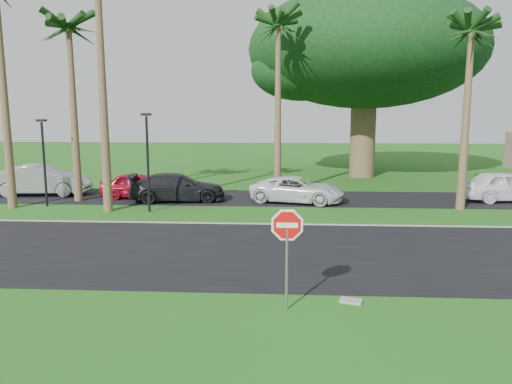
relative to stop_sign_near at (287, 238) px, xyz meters
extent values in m
plane|color=#255715|center=(-0.50, 3.00, -1.77)|extent=(120.00, 120.00, 0.00)
cube|color=black|center=(-0.50, 5.00, -1.76)|extent=(120.00, 8.00, 0.02)
cube|color=black|center=(-0.50, 15.50, -1.76)|extent=(120.00, 5.00, 0.02)
cube|color=gray|center=(-0.50, 9.05, -1.74)|extent=(120.00, 0.12, 0.06)
cylinder|color=gray|center=(0.00, 0.00, -0.77)|extent=(0.07, 0.07, 2.00)
cylinder|color=white|center=(0.00, 0.00, 0.33)|extent=(1.05, 0.02, 1.05)
cylinder|color=red|center=(0.00, 0.00, 0.33)|extent=(0.90, 0.02, 0.90)
cube|color=white|center=(0.00, 0.00, 0.33)|extent=(0.50, 0.02, 0.12)
cone|color=brown|center=(-13.50, 12.00, 3.48)|extent=(0.44, 0.44, 10.50)
cone|color=brown|center=(-11.00, 14.00, 2.73)|extent=(0.44, 0.44, 9.00)
cone|color=brown|center=(-8.50, 11.50, 3.98)|extent=(0.44, 0.44, 11.50)
cone|color=brown|center=(-0.50, 17.00, 2.98)|extent=(0.44, 0.44, 9.50)
cone|color=brown|center=(8.50, 13.00, 2.48)|extent=(0.44, 0.44, 8.50)
cylinder|color=brown|center=(5.50, 25.00, 1.23)|extent=(1.80, 1.80, 6.00)
ellipsoid|color=black|center=(5.50, 25.00, 7.23)|extent=(16.50, 16.50, 8.25)
cylinder|color=black|center=(-12.00, 12.50, 0.33)|extent=(0.12, 0.12, 4.20)
cube|color=black|center=(-12.00, 12.50, 2.51)|extent=(0.45, 0.25, 0.12)
cylinder|color=black|center=(-6.50, 11.50, 0.48)|extent=(0.12, 0.12, 4.50)
cube|color=black|center=(-6.50, 11.50, 2.81)|extent=(0.45, 0.25, 0.12)
imported|color=#A7A9AE|center=(-13.81, 15.67, -0.91)|extent=(5.39, 2.34, 1.72)
imported|color=#A50D23|center=(-8.05, 15.07, -1.08)|extent=(4.09, 1.71, 1.38)
imported|color=black|center=(-5.74, 14.28, -1.04)|extent=(5.29, 2.80, 1.46)
imported|color=white|center=(0.58, 14.28, -1.10)|extent=(5.22, 3.28, 1.34)
imported|color=white|center=(11.58, 15.22, -0.97)|extent=(4.87, 2.38, 1.60)
cube|color=gray|center=(1.63, 0.59, -1.74)|extent=(0.63, 0.50, 0.06)
camera|label=1|loc=(-0.06, -11.46, 2.99)|focal=35.00mm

